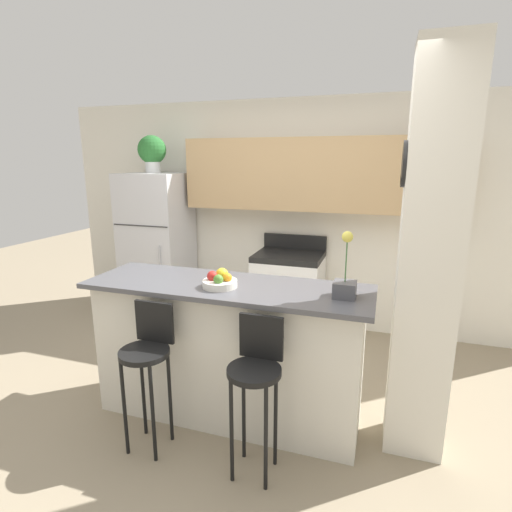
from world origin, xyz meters
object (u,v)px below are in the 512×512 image
Objects in this scene: bar_stool_left at (148,355)px; bar_stool_right at (256,374)px; orchid_vase at (345,282)px; fruit_bowl at (220,281)px; trash_bin at (195,314)px; potted_plant_on_fridge at (152,152)px; refrigerator at (158,248)px; stove_range at (288,293)px.

bar_stool_left is 1.00× the size of bar_stool_right.
orchid_vase is (1.19, 0.44, 0.48)m from bar_stool_left.
fruit_bowl is 1.91m from trash_bin.
orchid_vase is (2.35, -1.58, -0.85)m from potted_plant_on_fridge.
orchid_vase is 2.43m from trash_bin.
refrigerator is 2.78m from bar_stool_right.
refrigerator is 7.30× the size of fruit_bowl.
trash_bin is (-1.77, 1.36, -0.95)m from orchid_vase.
refrigerator is 2.23m from fruit_bowl.
bar_stool_right is 0.80m from orchid_vase.
trash_bin is at bearing -21.12° from refrigerator.
orchid_vase is 1.79× the size of fruit_bowl.
bar_stool_left is (1.16, -2.02, -0.22)m from refrigerator.
potted_plant_on_fridge reaches higher than bar_stool_right.
fruit_bowl is 0.63× the size of trash_bin.
bar_stool_left is at bearing -159.63° from orchid_vase.
stove_range is 2.57× the size of potted_plant_on_fridge.
potted_plant_on_fridge is at bearing -178.53° from stove_range.
bar_stool_left is at bearing -131.84° from fruit_bowl.
potted_plant_on_fridge is 0.97× the size of orchid_vase.
stove_range is at bearing 114.82° from orchid_vase.
refrigerator is at bearing 146.08° from orchid_vase.
bar_stool_left is at bearing -60.23° from refrigerator.
refrigerator is 1.77× the size of bar_stool_left.
potted_plant_on_fridge reaches higher than orchid_vase.
bar_stool_right is 2.61× the size of trash_bin.
fruit_bowl is at bearing -47.24° from refrigerator.
potted_plant_on_fridge is (-0.00, 0.00, 1.11)m from refrigerator.
stove_range is at bearing 98.26° from bar_stool_right.
refrigerator is at bearing -61.22° from potted_plant_on_fridge.
potted_plant_on_fridge is 1.74× the size of fruit_bowl.
fruit_bowl is at bearing -93.15° from stove_range.
stove_range is 1.91m from orchid_vase.
bar_stool_left is 2.31× the size of orchid_vase.
fruit_bowl reaches higher than bar_stool_left.
bar_stool_right is (0.30, -2.06, 0.19)m from stove_range.
potted_plant_on_fridge is at bearing 146.08° from orchid_vase.
potted_plant_on_fridge is (-1.60, -0.04, 1.53)m from stove_range.
bar_stool_right is at bearing -135.45° from orchid_vase.
bar_stool_left is 0.68m from fruit_bowl.
refrigerator is 1.77× the size of bar_stool_right.
refrigerator is 2.85m from orchid_vase.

